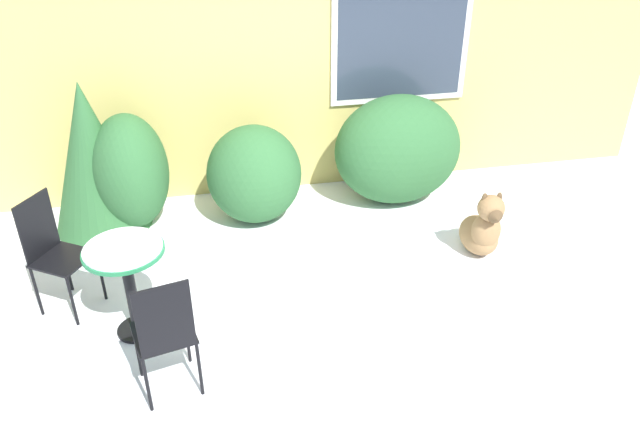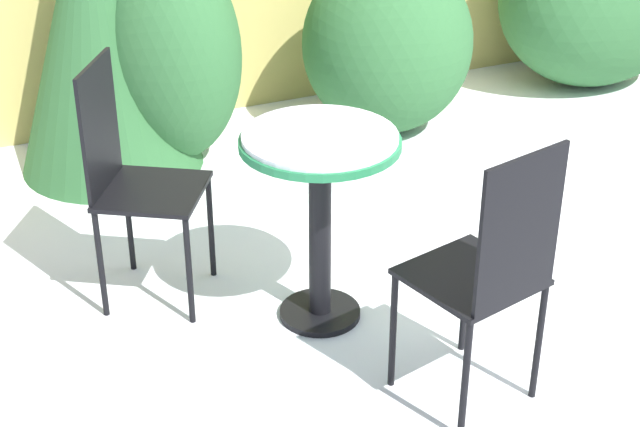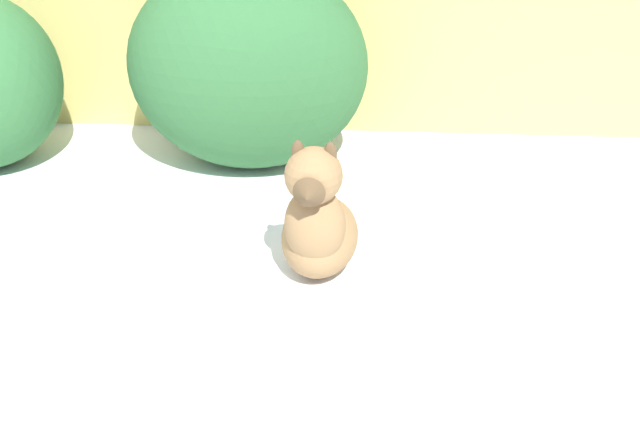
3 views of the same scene
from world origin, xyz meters
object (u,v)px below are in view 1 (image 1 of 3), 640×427
at_px(patio_chair_far_side, 165,332).
at_px(dog, 482,230).
at_px(patio_chair_near_table, 54,250).
at_px(patio_table, 127,268).

relative_size(patio_chair_far_side, dog, 1.39).
bearing_deg(patio_chair_far_side, patio_chair_near_table, -66.05).
bearing_deg(dog, patio_chair_far_side, -152.03).
height_order(patio_table, patio_chair_far_side, patio_chair_far_side).
relative_size(patio_table, dog, 1.10).
bearing_deg(patio_chair_far_side, patio_table, -81.51).
bearing_deg(dog, patio_table, -166.22).
relative_size(patio_table, patio_chair_far_side, 0.79).
bearing_deg(patio_chair_near_table, patio_chair_far_side, -110.61).
distance_m(patio_table, patio_chair_far_side, 0.75).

